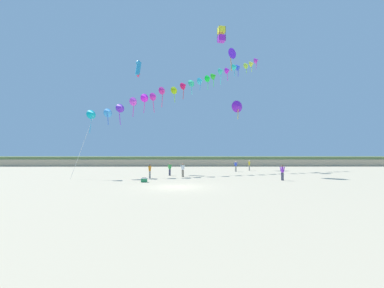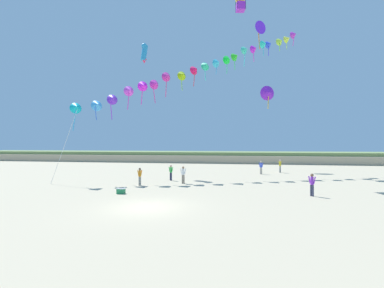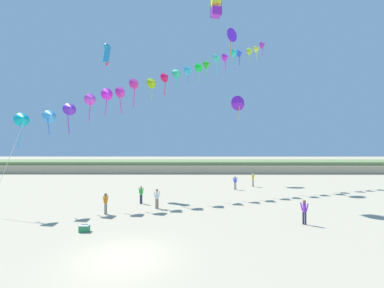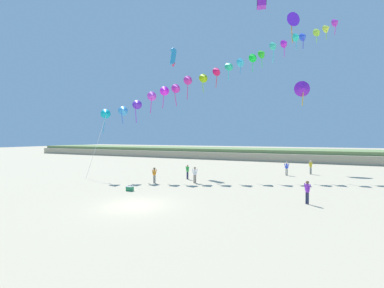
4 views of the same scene
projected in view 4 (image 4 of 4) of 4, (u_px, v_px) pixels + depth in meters
ground_plane at (136, 205)px, 17.48m from camera, size 240.00×240.00×0.00m
dune_ridge at (255, 154)px, 56.17m from camera, size 120.00×13.18×2.19m
person_near_left at (187, 171)px, 28.38m from camera, size 0.55×0.29×1.62m
person_near_right at (195, 174)px, 26.00m from camera, size 0.57×0.28×1.65m
person_mid_center at (311, 166)px, 32.22m from camera, size 0.47×0.52×1.74m
person_far_left at (287, 168)px, 31.22m from camera, size 0.59×0.23×1.67m
person_far_right at (307, 191)px, 17.75m from camera, size 0.46×0.46×1.63m
person_far_center at (154, 174)px, 25.89m from camera, size 0.33×0.53×1.60m
kite_banner_string at (235, 64)px, 32.54m from camera, size 26.75×21.35×21.55m
large_kite_low_lead at (292, 20)px, 35.09m from camera, size 1.93×1.65×4.02m
large_kite_mid_trail at (173, 57)px, 36.46m from camera, size 1.22×1.11×2.73m
large_kite_outer_drift at (303, 88)px, 35.89m from camera, size 2.33×1.46×3.54m
beach_cooler at (130, 188)px, 22.22m from camera, size 0.58×0.41×0.46m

